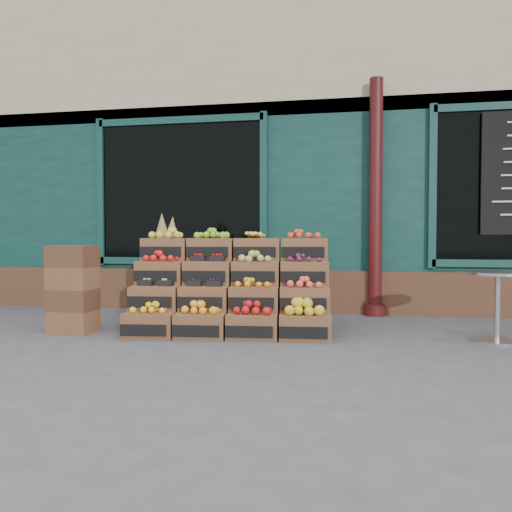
# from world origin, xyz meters

# --- Properties ---
(ground) EXTENTS (60.00, 60.00, 0.00)m
(ground) POSITION_xyz_m (0.00, 0.00, 0.00)
(ground) COLOR #454548
(ground) RESTS_ON ground
(shop_facade) EXTENTS (12.00, 6.24, 4.80)m
(shop_facade) POSITION_xyz_m (0.00, 5.11, 2.40)
(shop_facade) COLOR #103832
(shop_facade) RESTS_ON ground
(crate_display) EXTENTS (2.26, 1.26, 1.36)m
(crate_display) POSITION_xyz_m (-0.47, 0.63, 0.42)
(crate_display) COLOR brown
(crate_display) RESTS_ON ground
(spare_crates) EXTENTS (0.51, 0.37, 0.97)m
(spare_crates) POSITION_xyz_m (-2.19, 0.21, 0.49)
(spare_crates) COLOR brown
(spare_crates) RESTS_ON ground
(bistro_table) EXTENTS (0.57, 0.57, 0.71)m
(bistro_table) POSITION_xyz_m (2.31, 0.44, 0.45)
(bistro_table) COLOR silver
(bistro_table) RESTS_ON ground
(shopkeeper) EXTENTS (0.76, 0.62, 1.79)m
(shopkeeper) POSITION_xyz_m (-1.22, 2.91, 0.90)
(shopkeeper) COLOR #1C651F
(shopkeeper) RESTS_ON ground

